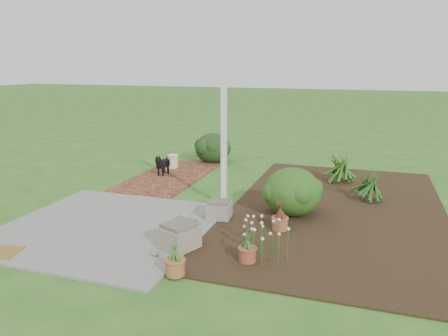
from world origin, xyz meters
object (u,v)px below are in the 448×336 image
(stone_trough_near, at_px, (182,233))
(black_dog, at_px, (162,163))
(cream_ceramic_urn, at_px, (173,161))
(evergreen_shrub, at_px, (292,190))

(stone_trough_near, distance_m, black_dog, 4.32)
(cream_ceramic_urn, distance_m, evergreen_shrub, 4.51)
(cream_ceramic_urn, bearing_deg, stone_trough_near, -63.35)
(stone_trough_near, xyz_separation_m, black_dog, (-2.19, 3.72, 0.15))
(black_dog, xyz_separation_m, evergreen_shrub, (3.60, -1.81, 0.15))
(black_dog, relative_size, cream_ceramic_urn, 1.67)
(black_dog, height_order, cream_ceramic_urn, black_dog)
(stone_trough_near, xyz_separation_m, evergreen_shrub, (1.41, 1.91, 0.30))
(black_dog, distance_m, cream_ceramic_urn, 0.80)
(black_dog, xyz_separation_m, cream_ceramic_urn, (-0.08, 0.79, -0.12))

